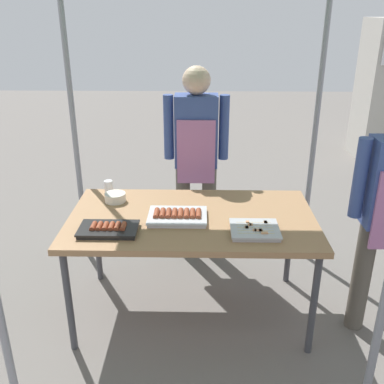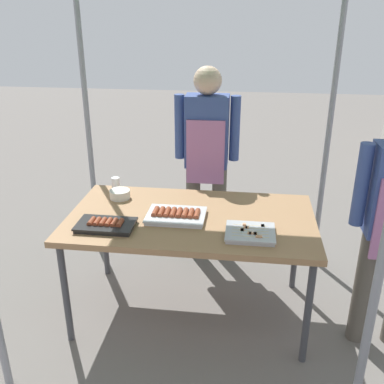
% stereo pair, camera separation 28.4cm
% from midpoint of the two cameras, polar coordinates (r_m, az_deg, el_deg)
% --- Properties ---
extents(ground_plane, '(18.00, 18.00, 0.00)m').
position_cam_midpoint_polar(ground_plane, '(3.25, 2.47, -15.19)').
color(ground_plane, '#66605B').
extents(stall_table, '(1.60, 0.90, 0.75)m').
position_cam_midpoint_polar(stall_table, '(2.88, 2.70, -4.17)').
color(stall_table, '#9E724C').
rests_on(stall_table, ground).
extents(tray_grilled_sausages, '(0.38, 0.27, 0.06)m').
position_cam_midpoint_polar(tray_grilled_sausages, '(2.81, 0.80, -3.11)').
color(tray_grilled_sausages, silver).
rests_on(tray_grilled_sausages, stall_table).
extents(tray_meat_skewers, '(0.29, 0.26, 0.04)m').
position_cam_midpoint_polar(tray_meat_skewers, '(2.65, 10.65, -5.34)').
color(tray_meat_skewers, '#ADADB2').
rests_on(tray_meat_skewers, stall_table).
extents(tray_pork_links, '(0.36, 0.22, 0.05)m').
position_cam_midpoint_polar(tray_pork_links, '(2.72, -8.24, -4.31)').
color(tray_pork_links, black).
rests_on(tray_pork_links, stall_table).
extents(condiment_bowl, '(0.15, 0.15, 0.06)m').
position_cam_midpoint_polar(condiment_bowl, '(3.13, -6.82, -0.33)').
color(condiment_bowl, silver).
rests_on(condiment_bowl, stall_table).
extents(drink_cup_near_edge, '(0.06, 0.06, 0.09)m').
position_cam_midpoint_polar(drink_cup_near_edge, '(3.29, -7.48, 1.07)').
color(drink_cup_near_edge, white).
rests_on(drink_cup_near_edge, stall_table).
extents(vendor_woman, '(0.52, 0.23, 1.60)m').
position_cam_midpoint_polar(vendor_woman, '(3.56, 4.22, 5.53)').
color(vendor_woman, '#595147').
rests_on(vendor_woman, ground).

